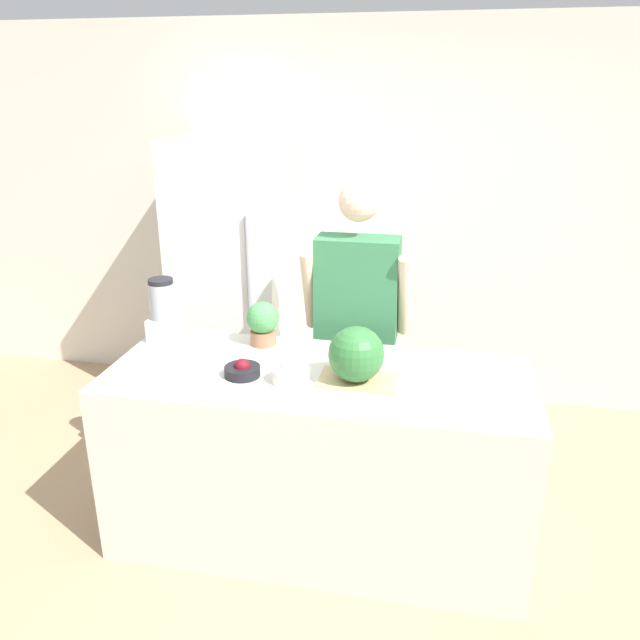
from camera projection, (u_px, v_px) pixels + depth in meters
name	position (u px, v px, depth m)	size (l,w,h in m)	color
ground_plane	(301.00, 588.00, 2.87)	(14.00, 14.00, 0.00)	tan
wall_back	(367.00, 218.00, 4.37)	(8.00, 0.06, 2.60)	silver
counter_island	(318.00, 456.00, 3.07)	(1.99, 0.80, 0.91)	beige
refrigerator	(236.00, 278.00, 4.27)	(0.72, 0.76, 1.87)	white
person	(356.00, 329.00, 3.53)	(0.60, 0.27, 1.71)	#4C608C
cutting_board	(359.00, 380.00, 2.83)	(0.36, 0.22, 0.01)	tan
watermelon	(356.00, 354.00, 2.77)	(0.25, 0.25, 0.25)	#2D6B33
bowl_cherries	(242.00, 370.00, 2.88)	(0.17, 0.17, 0.08)	black
bowl_cream	(290.00, 373.00, 2.82)	(0.17, 0.17, 0.11)	white
blender	(163.00, 311.00, 3.25)	(0.15, 0.15, 0.33)	#B7B7BC
potted_plant	(263.00, 322.00, 3.20)	(0.17, 0.17, 0.23)	#996647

